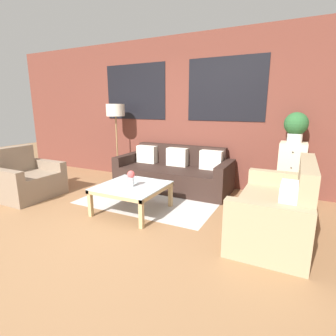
{
  "coord_description": "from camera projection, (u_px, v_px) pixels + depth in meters",
  "views": [
    {
      "loc": [
        2.18,
        -2.36,
        1.5
      ],
      "look_at": [
        0.37,
        1.28,
        0.55
      ],
      "focal_mm": 28.0,
      "sensor_mm": 36.0,
      "label": 1
    }
  ],
  "objects": [
    {
      "name": "ground_plane",
      "position": [
        98.0,
        227.0,
        3.34
      ],
      "size": [
        16.0,
        16.0,
        0.0
      ],
      "primitive_type": "plane",
      "color": "#8E6642"
    },
    {
      "name": "armchair_corner",
      "position": [
        27.0,
        181.0,
        4.45
      ],
      "size": [
        0.8,
        0.94,
        0.84
      ],
      "color": "#84705B",
      "rests_on": "ground_plane"
    },
    {
      "name": "settee_vintage",
      "position": [
        277.0,
        211.0,
        3.07
      ],
      "size": [
        0.8,
        1.54,
        0.92
      ],
      "color": "tan",
      "rests_on": "ground_plane"
    },
    {
      "name": "drawer_cabinet",
      "position": [
        291.0,
        172.0,
        4.19
      ],
      "size": [
        0.39,
        0.43,
        0.96
      ],
      "color": "beige",
      "rests_on": "ground_plane"
    },
    {
      "name": "flower_vase",
      "position": [
        131.0,
        177.0,
        3.68
      ],
      "size": [
        0.11,
        0.11,
        0.23
      ],
      "color": "silver",
      "rests_on": "coffee_table"
    },
    {
      "name": "rug",
      "position": [
        152.0,
        199.0,
        4.37
      ],
      "size": [
        2.18,
        1.5,
        0.0
      ],
      "color": "#BCB7B2",
      "rests_on": "ground_plane"
    },
    {
      "name": "couch_dark",
      "position": [
        174.0,
        173.0,
        4.91
      ],
      "size": [
        2.12,
        0.88,
        0.78
      ],
      "color": "black",
      "rests_on": "ground_plane"
    },
    {
      "name": "potted_plant",
      "position": [
        296.0,
        126.0,
        4.02
      ],
      "size": [
        0.35,
        0.35,
        0.47
      ],
      "color": "silver",
      "rests_on": "drawer_cabinet"
    },
    {
      "name": "wall_back_brick",
      "position": [
        178.0,
        112.0,
        5.15
      ],
      "size": [
        8.4,
        0.09,
        2.8
      ],
      "color": "brown",
      "rests_on": "ground_plane"
    },
    {
      "name": "floor_lamp",
      "position": [
        116.0,
        114.0,
        5.3
      ],
      "size": [
        0.37,
        0.37,
        1.56
      ],
      "color": "olive",
      "rests_on": "ground_plane"
    },
    {
      "name": "coffee_table",
      "position": [
        132.0,
        189.0,
        3.8
      ],
      "size": [
        0.91,
        0.91,
        0.4
      ],
      "color": "silver",
      "rests_on": "ground_plane"
    }
  ]
}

